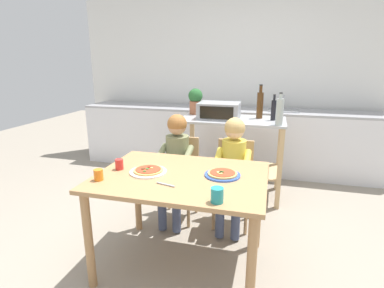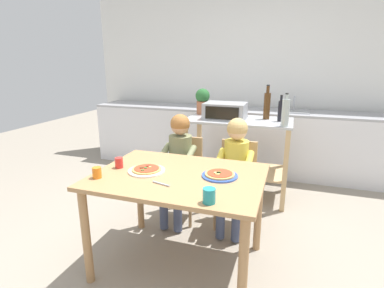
# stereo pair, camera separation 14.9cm
# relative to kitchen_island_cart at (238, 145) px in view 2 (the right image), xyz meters

# --- Properties ---
(ground_plane) EXTENTS (10.75, 10.75, 0.00)m
(ground_plane) POSITION_rel_kitchen_island_cart_xyz_m (-0.18, -0.35, -0.62)
(ground_plane) COLOR gray
(back_wall_tiled) EXTENTS (4.81, 0.12, 2.70)m
(back_wall_tiled) POSITION_rel_kitchen_island_cart_xyz_m (-0.18, 1.32, 0.73)
(back_wall_tiled) COLOR white
(back_wall_tiled) RESTS_ON ground
(kitchen_counter) EXTENTS (4.33, 0.60, 1.09)m
(kitchen_counter) POSITION_rel_kitchen_island_cart_xyz_m (-0.18, 0.91, -0.17)
(kitchen_counter) COLOR silver
(kitchen_counter) RESTS_ON ground
(kitchen_island_cart) EXTENTS (1.18, 0.61, 0.92)m
(kitchen_island_cart) POSITION_rel_kitchen_island_cart_xyz_m (0.00, 0.00, 0.00)
(kitchen_island_cart) COLOR #B7BABF
(kitchen_island_cart) RESTS_ON ground
(toaster_oven) EXTENTS (0.46, 0.35, 0.18)m
(toaster_oven) POSITION_rel_kitchen_island_cart_xyz_m (-0.15, -0.02, 0.39)
(toaster_oven) COLOR #999BA0
(toaster_oven) RESTS_ON kitchen_island_cart
(bottle_clear_vinegar) EXTENTS (0.05, 0.05, 0.28)m
(bottle_clear_vinegar) POSITION_rel_kitchen_island_cart_xyz_m (0.44, 0.02, 0.42)
(bottle_clear_vinegar) COLOR black
(bottle_clear_vinegar) RESTS_ON kitchen_island_cart
(bottle_squat_spirits) EXTENTS (0.07, 0.07, 0.38)m
(bottle_squat_spirits) POSITION_rel_kitchen_island_cart_xyz_m (0.29, 0.10, 0.46)
(bottle_squat_spirits) COLOR #4C2D14
(bottle_squat_spirits) RESTS_ON kitchen_island_cart
(bottle_dark_olive_oil) EXTENTS (0.08, 0.08, 0.33)m
(bottle_dark_olive_oil) POSITION_rel_kitchen_island_cart_xyz_m (0.50, -0.25, 0.44)
(bottle_dark_olive_oil) COLOR #ADB7B2
(bottle_dark_olive_oil) RESTS_ON kitchen_island_cart
(potted_herb_plant) EXTENTS (0.17, 0.17, 0.31)m
(potted_herb_plant) POSITION_rel_kitchen_island_cart_xyz_m (-0.49, 0.20, 0.47)
(potted_herb_plant) COLOR #9E5B3D
(potted_herb_plant) RESTS_ON kitchen_island_cart
(dining_table) EXTENTS (1.22, 0.90, 0.76)m
(dining_table) POSITION_rel_kitchen_island_cart_xyz_m (-0.18, -1.43, 0.03)
(dining_table) COLOR #AD7F51
(dining_table) RESTS_ON ground
(dining_chair_left) EXTENTS (0.36, 0.36, 0.81)m
(dining_chair_left) POSITION_rel_kitchen_island_cart_xyz_m (-0.43, -0.68, -0.14)
(dining_chair_left) COLOR tan
(dining_chair_left) RESTS_ON ground
(dining_chair_right) EXTENTS (0.36, 0.36, 0.81)m
(dining_chair_right) POSITION_rel_kitchen_island_cart_xyz_m (0.11, -0.67, -0.14)
(dining_chair_right) COLOR tan
(dining_chair_right) RESTS_ON ground
(child_in_olive_shirt) EXTENTS (0.32, 0.42, 1.05)m
(child_in_olive_shirt) POSITION_rel_kitchen_island_cart_xyz_m (-0.43, -0.80, 0.06)
(child_in_olive_shirt) COLOR #424C6B
(child_in_olive_shirt) RESTS_ON ground
(child_in_yellow_shirt) EXTENTS (0.32, 0.42, 1.05)m
(child_in_yellow_shirt) POSITION_rel_kitchen_island_cart_xyz_m (0.11, -0.79, 0.05)
(child_in_yellow_shirt) COLOR #424C6B
(child_in_yellow_shirt) RESTS_ON ground
(pizza_plate_white) EXTENTS (0.27, 0.27, 0.03)m
(pizza_plate_white) POSITION_rel_kitchen_island_cart_xyz_m (-0.43, -1.45, 0.15)
(pizza_plate_white) COLOR white
(pizza_plate_white) RESTS_ON dining_table
(pizza_plate_blue_rimmed) EXTENTS (0.26, 0.26, 0.03)m
(pizza_plate_blue_rimmed) POSITION_rel_kitchen_island_cart_xyz_m (0.11, -1.37, 0.15)
(pizza_plate_blue_rimmed) COLOR #3356B7
(pizza_plate_blue_rimmed) RESTS_ON dining_table
(drinking_cup_teal) EXTENTS (0.08, 0.08, 0.09)m
(drinking_cup_teal) POSITION_rel_kitchen_island_cart_xyz_m (0.15, -1.79, 0.18)
(drinking_cup_teal) COLOR teal
(drinking_cup_teal) RESTS_ON dining_table
(drinking_cup_red) EXTENTS (0.06, 0.06, 0.08)m
(drinking_cup_red) POSITION_rel_kitchen_island_cart_xyz_m (-0.66, -1.44, 0.18)
(drinking_cup_red) COLOR red
(drinking_cup_red) RESTS_ON dining_table
(drinking_cup_orange) EXTENTS (0.06, 0.06, 0.08)m
(drinking_cup_orange) POSITION_rel_kitchen_island_cart_xyz_m (-0.70, -1.67, 0.18)
(drinking_cup_orange) COLOR orange
(drinking_cup_orange) RESTS_ON dining_table
(serving_spoon) EXTENTS (0.14, 0.05, 0.01)m
(serving_spoon) POSITION_rel_kitchen_island_cart_xyz_m (-0.22, -1.64, 0.14)
(serving_spoon) COLOR #B7BABF
(serving_spoon) RESTS_ON dining_table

